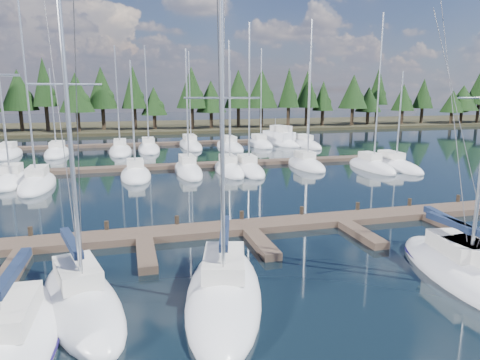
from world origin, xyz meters
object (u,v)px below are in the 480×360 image
object	(u,v)px
main_dock	(249,230)
front_sailboat_3	(224,292)
front_sailboat_2	(81,301)
front_sailboat_5	(462,271)
motor_yacht_right	(279,141)
front_sailboat_1	(6,349)

from	to	relation	value
main_dock	front_sailboat_3	distance (m)	8.02
front_sailboat_3	front_sailboat_2	bearing A→B (deg)	173.74
front_sailboat_5	motor_yacht_right	xyz separation A→B (m)	(8.40, 46.91, 0.24)
main_dock	front_sailboat_2	size ratio (longest dim) A/B	2.88
front_sailboat_3	motor_yacht_right	size ratio (longest dim) A/B	1.43
front_sailboat_2	front_sailboat_5	world-z (taller)	front_sailboat_2
front_sailboat_1	front_sailboat_2	size ratio (longest dim) A/B	1.02
front_sailboat_1	front_sailboat_3	xyz separation A→B (m)	(7.44, 2.07, -0.01)
motor_yacht_right	front_sailboat_5	bearing A→B (deg)	-100.15
front_sailboat_3	motor_yacht_right	bearing A→B (deg)	67.44
front_sailboat_1	front_sailboat_3	size ratio (longest dim) A/B	1.08
front_sailboat_1	front_sailboat_2	world-z (taller)	front_sailboat_1
main_dock	front_sailboat_1	bearing A→B (deg)	-138.41
main_dock	front_sailboat_5	size ratio (longest dim) A/B	3.06
front_sailboat_2	motor_yacht_right	size ratio (longest dim) A/B	1.52
motor_yacht_right	front_sailboat_1	bearing A→B (deg)	-118.90
front_sailboat_1	front_sailboat_2	distance (m)	3.32
front_sailboat_3	front_sailboat_5	xyz separation A→B (m)	(10.75, -0.80, 0.00)
front_sailboat_1	motor_yacht_right	xyz separation A→B (m)	(26.60, 48.18, 0.23)
main_dock	front_sailboat_3	size ratio (longest dim) A/B	3.05
front_sailboat_2	front_sailboat_5	size ratio (longest dim) A/B	1.06
front_sailboat_1	front_sailboat_5	size ratio (longest dim) A/B	1.09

